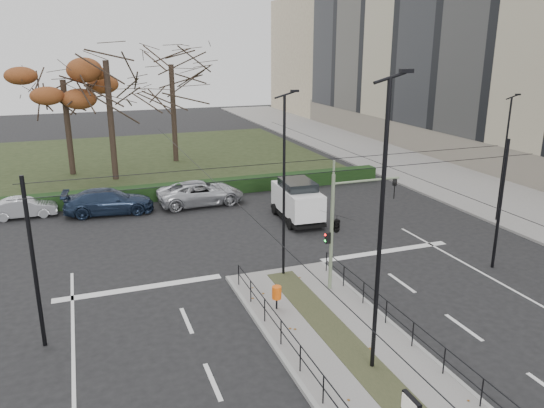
{
  "coord_description": "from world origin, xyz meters",
  "views": [
    {
      "loc": [
        -7.82,
        -15.72,
        9.91
      ],
      "look_at": [
        1.02,
        8.26,
        2.18
      ],
      "focal_mm": 35.0,
      "sensor_mm": 36.0,
      "label": 1
    }
  ],
  "objects_px": {
    "parked_car_third": "(109,201)",
    "parked_car_fourth": "(201,193)",
    "litter_bin": "(277,293)",
    "bare_tree_center": "(171,72)",
    "traffic_light": "(338,223)",
    "streetlamp_median_far": "(284,185)",
    "parked_car_second": "(24,207)",
    "streetlamp_sidewalk": "(504,158)",
    "white_van": "(297,200)",
    "rust_tree": "(63,80)",
    "bare_tree_near": "(106,69)",
    "streetlamp_median_near": "(381,228)"
  },
  "relations": [
    {
      "from": "streetlamp_median_far",
      "to": "parked_car_third",
      "type": "bearing_deg",
      "value": 118.48
    },
    {
      "from": "litter_bin",
      "to": "white_van",
      "type": "distance_m",
      "value": 11.24
    },
    {
      "from": "parked_car_second",
      "to": "rust_tree",
      "type": "xyz_separation_m",
      "value": [
        2.77,
        10.28,
        6.72
      ]
    },
    {
      "from": "streetlamp_sidewalk",
      "to": "traffic_light",
      "type": "bearing_deg",
      "value": -159.59
    },
    {
      "from": "parked_car_second",
      "to": "parked_car_third",
      "type": "distance_m",
      "value": 4.89
    },
    {
      "from": "streetlamp_median_near",
      "to": "traffic_light",
      "type": "bearing_deg",
      "value": 74.79
    },
    {
      "from": "parked_car_second",
      "to": "parked_car_fourth",
      "type": "bearing_deg",
      "value": -95.68
    },
    {
      "from": "traffic_light",
      "to": "parked_car_fourth",
      "type": "bearing_deg",
      "value": 100.0
    },
    {
      "from": "parked_car_second",
      "to": "streetlamp_median_near",
      "type": "bearing_deg",
      "value": -151.23
    },
    {
      "from": "parked_car_third",
      "to": "bare_tree_center",
      "type": "bearing_deg",
      "value": -20.61
    },
    {
      "from": "traffic_light",
      "to": "streetlamp_sidewalk",
      "type": "bearing_deg",
      "value": 20.41
    },
    {
      "from": "streetlamp_median_far",
      "to": "bare_tree_near",
      "type": "bearing_deg",
      "value": 105.18
    },
    {
      "from": "rust_tree",
      "to": "bare_tree_near",
      "type": "relative_size",
      "value": 0.82
    },
    {
      "from": "parked_car_fourth",
      "to": "white_van",
      "type": "bearing_deg",
      "value": -140.74
    },
    {
      "from": "white_van",
      "to": "bare_tree_center",
      "type": "xyz_separation_m",
      "value": [
        -3.73,
        18.48,
        6.45
      ]
    },
    {
      "from": "streetlamp_median_near",
      "to": "streetlamp_median_far",
      "type": "height_order",
      "value": "streetlamp_median_near"
    },
    {
      "from": "traffic_light",
      "to": "parked_car_second",
      "type": "height_order",
      "value": "traffic_light"
    },
    {
      "from": "streetlamp_sidewalk",
      "to": "white_van",
      "type": "relative_size",
      "value": 1.57
    },
    {
      "from": "streetlamp_sidewalk",
      "to": "parked_car_third",
      "type": "relative_size",
      "value": 1.36
    },
    {
      "from": "bare_tree_near",
      "to": "bare_tree_center",
      "type": "bearing_deg",
      "value": 41.96
    },
    {
      "from": "traffic_light",
      "to": "rust_tree",
      "type": "xyz_separation_m",
      "value": [
        -10.2,
        25.46,
        4.35
      ]
    },
    {
      "from": "parked_car_fourth",
      "to": "bare_tree_near",
      "type": "relative_size",
      "value": 0.47
    },
    {
      "from": "parked_car_third",
      "to": "parked_car_fourth",
      "type": "xyz_separation_m",
      "value": [
        5.68,
        -0.04,
        -0.0
      ]
    },
    {
      "from": "streetlamp_median_near",
      "to": "streetlamp_sidewalk",
      "type": "relative_size",
      "value": 1.27
    },
    {
      "from": "traffic_light",
      "to": "parked_car_second",
      "type": "distance_m",
      "value": 20.11
    },
    {
      "from": "parked_car_second",
      "to": "streetlamp_median_far",
      "type": "bearing_deg",
      "value": -139.3
    },
    {
      "from": "streetlamp_sidewalk",
      "to": "streetlamp_median_far",
      "type": "bearing_deg",
      "value": -169.14
    },
    {
      "from": "traffic_light",
      "to": "bare_tree_center",
      "type": "distance_m",
      "value": 28.02
    },
    {
      "from": "parked_car_second",
      "to": "parked_car_fourth",
      "type": "relative_size",
      "value": 0.67
    },
    {
      "from": "streetlamp_median_near",
      "to": "parked_car_second",
      "type": "distance_m",
      "value": 24.04
    },
    {
      "from": "streetlamp_sidewalk",
      "to": "bare_tree_center",
      "type": "height_order",
      "value": "bare_tree_center"
    },
    {
      "from": "litter_bin",
      "to": "streetlamp_median_far",
      "type": "xyz_separation_m",
      "value": [
        1.45,
        2.94,
        3.4
      ]
    },
    {
      "from": "streetlamp_median_far",
      "to": "white_van",
      "type": "bearing_deg",
      "value": 62.89
    },
    {
      "from": "traffic_light",
      "to": "litter_bin",
      "type": "xyz_separation_m",
      "value": [
        -3.02,
        -0.94,
        -2.17
      ]
    },
    {
      "from": "litter_bin",
      "to": "bare_tree_center",
      "type": "bearing_deg",
      "value": 87.3
    },
    {
      "from": "streetlamp_sidewalk",
      "to": "white_van",
      "type": "height_order",
      "value": "streetlamp_sidewalk"
    },
    {
      "from": "parked_car_fourth",
      "to": "bare_tree_center",
      "type": "xyz_separation_m",
      "value": [
        0.83,
        13.39,
        6.93
      ]
    },
    {
      "from": "traffic_light",
      "to": "parked_car_third",
      "type": "height_order",
      "value": "traffic_light"
    },
    {
      "from": "streetlamp_sidewalk",
      "to": "streetlamp_median_near",
      "type": "bearing_deg",
      "value": -144.25
    },
    {
      "from": "white_van",
      "to": "bare_tree_center",
      "type": "bearing_deg",
      "value": 101.42
    },
    {
      "from": "bare_tree_center",
      "to": "litter_bin",
      "type": "bearing_deg",
      "value": -92.7
    },
    {
      "from": "white_van",
      "to": "streetlamp_median_near",
      "type": "bearing_deg",
      "value": -103.7
    },
    {
      "from": "rust_tree",
      "to": "bare_tree_center",
      "type": "bearing_deg",
      "value": 13.87
    },
    {
      "from": "parked_car_third",
      "to": "traffic_light",
      "type": "bearing_deg",
      "value": -144.69
    },
    {
      "from": "bare_tree_near",
      "to": "streetlamp_sidewalk",
      "type": "bearing_deg",
      "value": -41.84
    },
    {
      "from": "rust_tree",
      "to": "bare_tree_near",
      "type": "distance_m",
      "value": 4.24
    },
    {
      "from": "white_van",
      "to": "parked_car_second",
      "type": "bearing_deg",
      "value": 157.92
    },
    {
      "from": "streetlamp_sidewalk",
      "to": "parked_car_fourth",
      "type": "bearing_deg",
      "value": 148.41
    },
    {
      "from": "traffic_light",
      "to": "streetlamp_median_far",
      "type": "bearing_deg",
      "value": 127.91
    },
    {
      "from": "traffic_light",
      "to": "streetlamp_sidewalk",
      "type": "xyz_separation_m",
      "value": [
        12.8,
        4.76,
        0.82
      ]
    }
  ]
}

